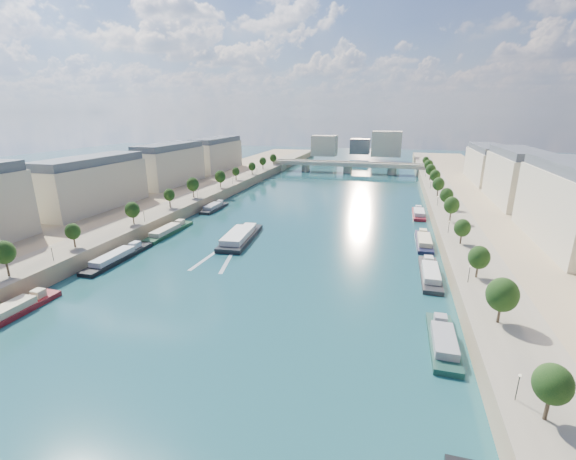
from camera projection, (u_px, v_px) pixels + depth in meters
The scene contains 17 objects.
ground at pixel (304, 224), 155.77m from camera, with size 700.00×700.00×0.00m, color #0B2B33.
quay_left at pixel (148, 207), 173.44m from camera, with size 44.00×520.00×5.00m, color #9E8460.
quay_right at pixel (501, 232), 136.64m from camera, with size 44.00×520.00×5.00m, color #9E8460.
pave_left at pixel (178, 203), 168.86m from camera, with size 14.00×520.00×0.10m, color gray.
pave_right at pixel (456, 222), 139.72m from camera, with size 14.00×520.00×0.10m, color gray.
trees_left at pixel (183, 190), 168.60m from camera, with size 4.80×268.80×8.26m.
trees_right at pixel (449, 201), 147.86m from camera, with size 4.80×268.80×8.26m.
lamps_left at pixel (174, 203), 157.70m from camera, with size 0.36×200.36×4.28m.
lamps_right at pixel (443, 211), 144.68m from camera, with size 0.36×200.36×4.28m.
buildings_left at pixel (137, 171), 183.73m from camera, with size 16.00×226.00×23.20m.
buildings_right at pixel (538, 189), 140.28m from camera, with size 16.00×226.00×23.20m.
skyline at pixel (362, 145), 352.89m from camera, with size 79.00×42.00×22.00m.
bridge at pixel (348, 166), 285.41m from camera, with size 112.00×12.00×8.15m.
tour_barge at pixel (240, 237), 135.58m from camera, with size 11.25×30.54×4.05m.
wake at pixel (220, 256), 120.67m from camera, with size 10.74×26.02×0.04m.
moored_barges_left at pixel (113, 260), 115.47m from camera, with size 5.00×157.43×3.60m.
moored_barges_right at pixel (431, 279), 101.95m from camera, with size 5.00×165.16×3.60m.
Camera 1 is at (33.90, -45.91, 43.28)m, focal length 24.00 mm.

